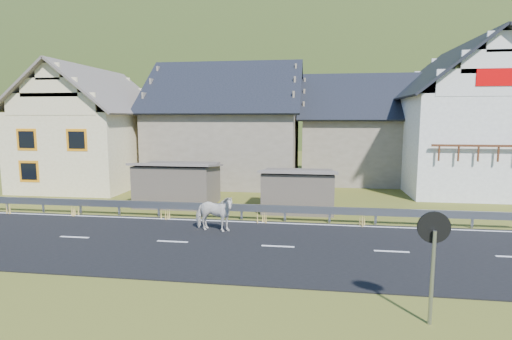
# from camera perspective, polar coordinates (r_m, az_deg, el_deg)

# --- Properties ---
(ground) EXTENTS (160.00, 160.00, 0.00)m
(ground) POSITION_cam_1_polar(r_m,az_deg,el_deg) (15.66, -11.84, -10.12)
(ground) COLOR #4A4E18
(ground) RESTS_ON ground
(road) EXTENTS (60.00, 7.00, 0.04)m
(road) POSITION_cam_1_polar(r_m,az_deg,el_deg) (15.65, -11.84, -10.05)
(road) COLOR black
(road) RESTS_ON ground
(lane_markings) EXTENTS (60.00, 6.60, 0.01)m
(lane_markings) POSITION_cam_1_polar(r_m,az_deg,el_deg) (15.65, -11.85, -9.96)
(lane_markings) COLOR silver
(lane_markings) RESTS_ON road
(guardrail) EXTENTS (28.10, 0.09, 0.75)m
(guardrail) POSITION_cam_1_polar(r_m,az_deg,el_deg) (18.89, -8.09, -5.21)
(guardrail) COLOR #93969B
(guardrail) RESTS_ON ground
(shed_left) EXTENTS (4.30, 3.30, 2.40)m
(shed_left) POSITION_cam_1_polar(r_m,az_deg,el_deg) (22.03, -11.09, -2.03)
(shed_left) COLOR #675B4E
(shed_left) RESTS_ON ground
(shed_right) EXTENTS (3.80, 2.90, 2.20)m
(shed_right) POSITION_cam_1_polar(r_m,az_deg,el_deg) (20.36, 6.02, -3.00)
(shed_right) COLOR #675B4E
(shed_right) RESTS_ON ground
(house_cream) EXTENTS (7.80, 9.80, 8.30)m
(house_cream) POSITION_cam_1_polar(r_m,az_deg,el_deg) (30.12, -22.36, 6.30)
(house_cream) COLOR #FBECB9
(house_cream) RESTS_ON ground
(house_stone_a) EXTENTS (10.80, 9.80, 8.90)m
(house_stone_a) POSITION_cam_1_polar(r_m,az_deg,el_deg) (29.66, -4.00, 7.37)
(house_stone_a) COLOR gray
(house_stone_a) RESTS_ON ground
(house_stone_b) EXTENTS (9.80, 8.80, 8.10)m
(house_stone_b) POSITION_cam_1_polar(r_m,az_deg,el_deg) (31.25, 15.18, 6.40)
(house_stone_b) COLOR gray
(house_stone_b) RESTS_ON ground
(house_white) EXTENTS (8.80, 10.80, 9.70)m
(house_white) POSITION_cam_1_polar(r_m,az_deg,el_deg) (29.68, 27.63, 7.36)
(house_white) COLOR white
(house_white) RESTS_ON ground
(mountain) EXTENTS (440.00, 280.00, 260.00)m
(mountain) POSITION_cam_1_polar(r_m,az_deg,el_deg) (195.58, 7.94, 0.19)
(mountain) COLOR #213915
(mountain) RESTS_ON ground
(conifer_patch) EXTENTS (76.00, 50.00, 28.00)m
(conifer_patch) POSITION_cam_1_polar(r_m,az_deg,el_deg) (137.85, -17.99, 7.70)
(conifer_patch) COLOR black
(conifer_patch) RESTS_ON ground
(horse) EXTENTS (1.11, 1.92, 1.52)m
(horse) POSITION_cam_1_polar(r_m,az_deg,el_deg) (16.56, -6.04, -6.14)
(horse) COLOR silver
(horse) RESTS_ON road
(traffic_mirror) EXTENTS (0.73, 0.20, 2.62)m
(traffic_mirror) POSITION_cam_1_polar(r_m,az_deg,el_deg) (9.94, 23.99, -9.39)
(traffic_mirror) COLOR #93969B
(traffic_mirror) RESTS_ON ground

